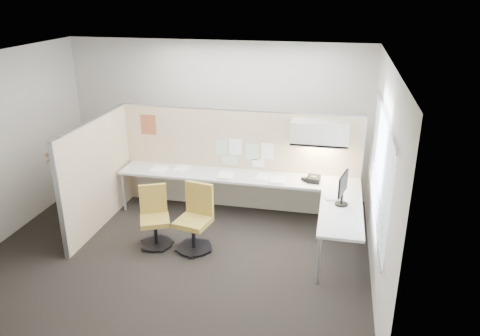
% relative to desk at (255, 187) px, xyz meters
% --- Properties ---
extents(floor, '(5.50, 4.50, 0.01)m').
position_rel_desk_xyz_m(floor, '(-0.93, -1.13, -0.61)').
color(floor, black).
rests_on(floor, ground).
extents(ceiling, '(5.50, 4.50, 0.01)m').
position_rel_desk_xyz_m(ceiling, '(-0.93, -1.13, 2.20)').
color(ceiling, white).
rests_on(ceiling, wall_back).
extents(wall_back, '(5.50, 0.02, 2.80)m').
position_rel_desk_xyz_m(wall_back, '(-0.93, 1.12, 0.80)').
color(wall_back, beige).
rests_on(wall_back, ground).
extents(wall_front, '(5.50, 0.02, 2.80)m').
position_rel_desk_xyz_m(wall_front, '(-0.93, -3.38, 0.80)').
color(wall_front, beige).
rests_on(wall_front, ground).
extents(wall_left, '(0.02, 4.50, 2.80)m').
position_rel_desk_xyz_m(wall_left, '(-3.68, -1.13, 0.80)').
color(wall_left, beige).
rests_on(wall_left, ground).
extents(wall_right, '(0.02, 4.50, 2.80)m').
position_rel_desk_xyz_m(wall_right, '(1.82, -1.13, 0.80)').
color(wall_right, beige).
rests_on(wall_right, ground).
extents(window_pane, '(0.01, 2.80, 1.30)m').
position_rel_desk_xyz_m(window_pane, '(1.79, -1.13, 0.95)').
color(window_pane, '#AAB6C6').
rests_on(window_pane, wall_right).
extents(partition_back, '(4.10, 0.06, 1.75)m').
position_rel_desk_xyz_m(partition_back, '(-0.38, 0.47, 0.27)').
color(partition_back, '#CEB68F').
rests_on(partition_back, floor).
extents(partition_left, '(0.06, 2.20, 1.75)m').
position_rel_desk_xyz_m(partition_left, '(-2.43, -0.63, 0.27)').
color(partition_left, '#CEB68F').
rests_on(partition_left, floor).
extents(desk, '(4.00, 2.07, 0.73)m').
position_rel_desk_xyz_m(desk, '(0.00, 0.00, 0.00)').
color(desk, beige).
rests_on(desk, floor).
extents(overhead_bin, '(0.90, 0.36, 0.38)m').
position_rel_desk_xyz_m(overhead_bin, '(0.97, 0.26, 0.91)').
color(overhead_bin, beige).
rests_on(overhead_bin, partition_back).
extents(task_light_strip, '(0.60, 0.06, 0.02)m').
position_rel_desk_xyz_m(task_light_strip, '(0.97, 0.26, 0.70)').
color(task_light_strip, '#FFEABF').
rests_on(task_light_strip, overhead_bin).
extents(pinned_papers, '(1.01, 0.00, 0.47)m').
position_rel_desk_xyz_m(pinned_papers, '(-0.30, 0.44, 0.43)').
color(pinned_papers, '#8CBF8C').
rests_on(pinned_papers, partition_back).
extents(poster, '(0.28, 0.00, 0.35)m').
position_rel_desk_xyz_m(poster, '(-1.98, 0.44, 0.82)').
color(poster, '#EB591D').
rests_on(poster, partition_back).
extents(chair_left, '(0.56, 0.57, 0.90)m').
position_rel_desk_xyz_m(chair_left, '(-1.34, -1.05, -0.18)').
color(chair_left, black).
rests_on(chair_left, floor).
extents(chair_right, '(0.54, 0.56, 0.98)m').
position_rel_desk_xyz_m(chair_right, '(-0.71, -1.03, -0.14)').
color(chair_right, black).
rests_on(chair_right, floor).
extents(monitor, '(0.19, 0.45, 0.48)m').
position_rel_desk_xyz_m(monitor, '(1.37, -0.64, 0.40)').
color(monitor, black).
rests_on(monitor, desk).
extents(phone, '(0.23, 0.21, 0.12)m').
position_rel_desk_xyz_m(phone, '(0.92, 0.12, 0.18)').
color(phone, black).
rests_on(phone, desk).
extents(stapler, '(0.14, 0.05, 0.05)m').
position_rel_desk_xyz_m(stapler, '(0.79, 0.16, 0.15)').
color(stapler, black).
rests_on(stapler, desk).
extents(tape_dispenser, '(0.10, 0.07, 0.06)m').
position_rel_desk_xyz_m(tape_dispenser, '(0.81, 0.11, 0.16)').
color(tape_dispenser, black).
rests_on(tape_dispenser, desk).
extents(coat_hook, '(0.18, 0.48, 1.42)m').
position_rel_desk_xyz_m(coat_hook, '(-2.51, -1.53, 0.81)').
color(coat_hook, silver).
rests_on(coat_hook, partition_left).
extents(paper_stack_0, '(0.24, 0.31, 0.03)m').
position_rel_desk_xyz_m(paper_stack_0, '(-1.69, 0.07, 0.15)').
color(paper_stack_0, white).
rests_on(paper_stack_0, desk).
extents(paper_stack_1, '(0.28, 0.34, 0.02)m').
position_rel_desk_xyz_m(paper_stack_1, '(-1.33, 0.23, 0.14)').
color(paper_stack_1, white).
rests_on(paper_stack_1, desk).
extents(paper_stack_2, '(0.25, 0.31, 0.04)m').
position_rel_desk_xyz_m(paper_stack_2, '(-0.50, 0.02, 0.15)').
color(paper_stack_2, white).
rests_on(paper_stack_2, desk).
extents(paper_stack_3, '(0.29, 0.34, 0.02)m').
position_rel_desk_xyz_m(paper_stack_3, '(0.11, 0.15, 0.14)').
color(paper_stack_3, white).
rests_on(paper_stack_3, desk).
extents(paper_stack_4, '(0.24, 0.31, 0.03)m').
position_rel_desk_xyz_m(paper_stack_4, '(0.35, 0.05, 0.14)').
color(paper_stack_4, white).
rests_on(paper_stack_4, desk).
extents(paper_stack_5, '(0.31, 0.36, 0.02)m').
position_rel_desk_xyz_m(paper_stack_5, '(1.22, -0.38, 0.14)').
color(paper_stack_5, white).
rests_on(paper_stack_5, desk).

